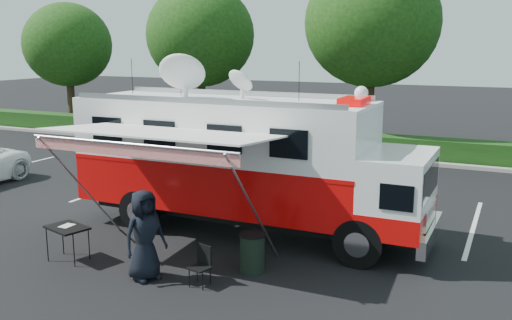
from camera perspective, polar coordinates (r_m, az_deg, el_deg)
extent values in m
plane|color=black|center=(15.53, -0.78, -7.22)|extent=(120.00, 120.00, 0.00)
cube|color=#9E998E|center=(24.86, 18.90, -0.52)|extent=(60.00, 0.35, 0.15)
cube|color=black|center=(25.66, 19.19, 0.79)|extent=(60.00, 1.20, 1.00)
cylinder|color=black|center=(35.96, -18.01, 6.18)|extent=(0.44, 0.44, 4.00)
ellipsoid|color=#14380F|center=(35.83, -18.31, 10.90)|extent=(5.12, 5.12, 4.86)
cylinder|color=black|center=(30.56, -5.47, 6.22)|extent=(0.44, 0.44, 4.40)
ellipsoid|color=#14380F|center=(30.43, -5.59, 12.34)|extent=(5.63, 5.63, 5.35)
cylinder|color=black|center=(27.14, 11.25, 5.82)|extent=(0.44, 0.44, 4.80)
ellipsoid|color=#14380F|center=(27.03, 11.55, 13.33)|extent=(6.14, 6.14, 5.84)
cube|color=silver|center=(25.41, -23.87, -0.80)|extent=(0.12, 5.50, 0.01)
cube|color=silver|center=(21.33, -13.13, -2.31)|extent=(0.12, 5.50, 0.01)
cube|color=silver|center=(18.34, 1.88, -4.26)|extent=(0.12, 5.50, 0.01)
cube|color=silver|center=(17.02, 20.92, -6.30)|extent=(0.12, 5.50, 0.01)
cube|color=black|center=(15.36, -0.79, -5.20)|extent=(8.94, 1.45, 0.31)
cylinder|color=black|center=(13.25, 10.20, -8.15)|extent=(1.14, 0.33, 1.14)
cylinder|color=black|center=(15.36, 12.41, -5.47)|extent=(1.14, 0.33, 1.14)
cylinder|color=black|center=(15.77, -11.54, -4.99)|extent=(1.14, 0.33, 1.14)
cylinder|color=black|center=(17.59, -7.13, -3.12)|extent=(1.14, 0.33, 1.14)
cube|color=silver|center=(14.05, 17.01, -7.11)|extent=(0.21, 2.60, 0.42)
cube|color=white|center=(13.89, 14.06, -2.91)|extent=(1.45, 2.60, 1.77)
cube|color=red|center=(14.05, 13.94, -5.38)|extent=(1.48, 2.62, 0.57)
cube|color=black|center=(13.71, 16.89, -1.91)|extent=(0.12, 2.30, 0.73)
cube|color=red|center=(15.47, -3.23, -2.10)|extent=(7.90, 2.60, 1.25)
cube|color=red|center=(15.34, -3.25, 0.16)|extent=(7.92, 2.62, 0.10)
cube|color=white|center=(15.21, -3.29, 3.04)|extent=(7.90, 2.60, 1.45)
cube|color=silver|center=(15.11, -3.32, 5.93)|extent=(7.90, 2.60, 0.08)
cube|color=#CC0505|center=(13.79, 9.79, 5.85)|extent=(0.57, 0.99, 0.17)
sphere|color=white|center=(14.81, 10.49, 6.61)|extent=(0.35, 0.35, 0.35)
ellipsoid|color=silver|center=(15.50, -7.40, 8.73)|extent=(1.25, 1.25, 0.37)
ellipsoid|color=silver|center=(15.06, -1.56, 7.95)|extent=(0.73, 0.73, 0.21)
cylinder|color=black|center=(17.16, -12.29, 8.13)|extent=(0.02, 0.02, 1.04)
cylinder|color=black|center=(16.21, -7.55, 8.11)|extent=(0.02, 0.02, 1.04)
cylinder|color=black|center=(14.63, 4.33, 7.81)|extent=(0.02, 0.02, 1.04)
cube|color=white|center=(13.12, -9.36, 2.70)|extent=(5.20, 2.49, 0.21)
cube|color=red|center=(12.17, -12.57, 1.01)|extent=(5.20, 0.04, 0.29)
cylinder|color=#B2B2B7|center=(12.13, -12.65, 1.57)|extent=(5.20, 0.07, 0.07)
cylinder|color=#B2B2B7|center=(14.79, -16.89, -2.71)|extent=(0.05, 2.68, 3.00)
cylinder|color=#B2B2B7|center=(12.25, -0.16, -5.12)|extent=(0.05, 2.68, 3.00)
imported|color=black|center=(12.84, -10.91, -11.57)|extent=(0.96, 1.14, 1.98)
cube|color=black|center=(14.05, -18.37, -6.43)|extent=(1.13, 0.93, 0.05)
cylinder|color=black|center=(14.27, -20.15, -7.97)|extent=(0.02, 0.02, 0.80)
cylinder|color=black|center=(14.61, -18.76, -7.43)|extent=(0.02, 0.02, 0.80)
cylinder|color=black|center=(13.74, -17.76, -8.57)|extent=(0.02, 0.02, 0.80)
cylinder|color=black|center=(14.09, -16.36, -7.98)|extent=(0.02, 0.02, 0.80)
cube|color=silver|center=(14.11, -18.39, -6.25)|extent=(0.25, 0.34, 0.01)
cube|color=black|center=(12.17, -5.65, -10.69)|extent=(0.49, 0.49, 0.04)
cube|color=black|center=(12.25, -5.19, -9.41)|extent=(0.40, 0.14, 0.45)
cylinder|color=black|center=(12.20, -6.69, -11.67)|extent=(0.02, 0.02, 0.40)
cylinder|color=black|center=(12.45, -5.90, -11.16)|extent=(0.02, 0.02, 0.40)
cylinder|color=black|center=(12.05, -5.36, -11.96)|extent=(0.02, 0.02, 0.40)
cylinder|color=black|center=(12.30, -4.59, -11.43)|extent=(0.02, 0.02, 0.40)
cylinder|color=black|center=(12.83, -0.36, -9.34)|extent=(0.55, 0.55, 0.85)
cylinder|color=black|center=(12.68, -0.36, -7.47)|extent=(0.59, 0.59, 0.04)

